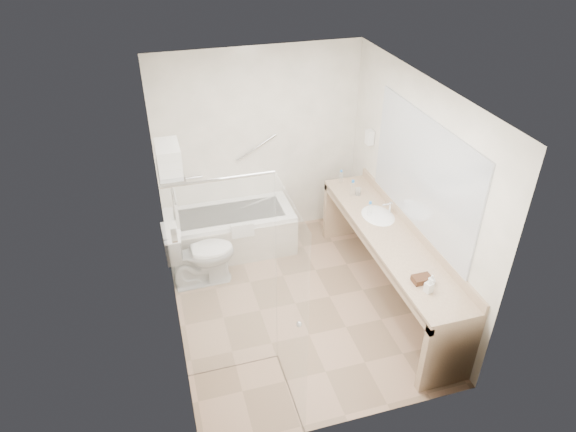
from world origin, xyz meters
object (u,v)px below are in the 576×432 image
object	(u,v)px
bathtub	(230,231)
toilet	(200,254)
amenity_basket	(422,279)
vanity_counter	(389,251)
water_bottle_left	(370,210)

from	to	relation	value
bathtub	toilet	bearing A→B (deg)	-129.87
amenity_basket	bathtub	bearing A→B (deg)	123.84
vanity_counter	toilet	world-z (taller)	vanity_counter
toilet	amenity_basket	bearing A→B (deg)	-132.52
bathtub	amenity_basket	bearing A→B (deg)	-56.16
toilet	amenity_basket	size ratio (longest dim) A/B	4.51
bathtub	amenity_basket	size ratio (longest dim) A/B	8.96
water_bottle_left	toilet	bearing A→B (deg)	166.93
bathtub	amenity_basket	world-z (taller)	amenity_basket
bathtub	vanity_counter	world-z (taller)	vanity_counter
vanity_counter	water_bottle_left	distance (m)	0.51
bathtub	water_bottle_left	distance (m)	1.87
bathtub	water_bottle_left	world-z (taller)	water_bottle_left
toilet	water_bottle_left	distance (m)	2.02
vanity_counter	water_bottle_left	size ratio (longest dim) A/B	13.91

